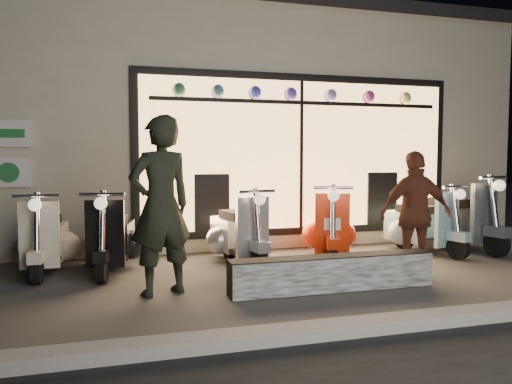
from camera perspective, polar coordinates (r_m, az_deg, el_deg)
ground at (r=6.36m, az=4.61°, el=-9.78°), size 40.00×40.00×0.00m
kerb at (r=4.60m, az=13.70°, el=-14.56°), size 40.00×0.25×0.12m
shop_building at (r=11.00m, az=-4.54°, el=7.07°), size 10.20×6.23×4.20m
graffiti_barrier at (r=5.81m, az=8.71°, el=-9.14°), size 2.40×0.28×0.40m
scooter_silver at (r=7.25m, az=-2.25°, el=-4.70°), size 0.62×1.47×1.04m
scooter_red at (r=7.63m, az=8.40°, el=-4.19°), size 0.83×1.49×1.08m
scooter_black at (r=7.00m, az=-15.99°, el=-5.15°), size 0.63×1.47×1.05m
scooter_cream at (r=7.21m, az=-22.75°, el=-5.09°), size 0.49×1.44×1.03m
scooter_blue at (r=8.43m, az=17.94°, el=-3.64°), size 0.74×1.47×1.05m
scooter_grey at (r=8.91m, az=21.40°, el=-2.98°), size 0.76×1.65×1.18m
man at (r=5.54m, az=-10.85°, el=-1.56°), size 0.84×0.69×1.97m
woman at (r=6.59m, az=17.77°, el=-2.44°), size 0.97×0.49×1.60m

